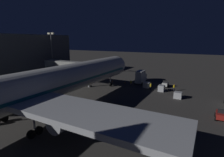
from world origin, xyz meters
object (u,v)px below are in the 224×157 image
object	(u,v)px
baggage_container_near_belt	(178,95)
traffic_cone_nose_starboard	(113,81)
baggage_container_far_row	(146,85)
airliner_at_gate	(25,91)
ground_crew_by_tug	(151,86)
apron_floodlight_mast	(52,51)
ground_crew_near_nose_gear	(131,83)
pushback_tug	(221,115)
baggage_container_mid_row	(161,88)
traffic_cone_nose_port	(125,82)
baggage_tug_lead	(165,84)
ground_crew_under_port_wing	(174,87)
jet_bridge	(74,66)
ops_van	(141,77)

from	to	relation	value
baggage_container_near_belt	traffic_cone_nose_starboard	distance (m)	22.70
baggage_container_far_row	airliner_at_gate	bearing A→B (deg)	72.41
baggage_container_near_belt	ground_crew_by_tug	bearing A→B (deg)	-27.05
apron_floodlight_mast	ground_crew_near_nose_gear	bearing A→B (deg)	-178.74
pushback_tug	traffic_cone_nose_starboard	bearing A→B (deg)	-28.16
baggage_container_mid_row	traffic_cone_nose_port	world-z (taller)	baggage_container_mid_row
baggage_tug_lead	baggage_container_far_row	distance (m)	5.69
baggage_tug_lead	baggage_container_far_row	xyz separation A→B (m)	(4.49, 3.50, 0.01)
baggage_tug_lead	ground_crew_under_port_wing	xyz separation A→B (m)	(-2.99, 3.25, 0.28)
ground_crew_near_nose_gear	ground_crew_under_port_wing	size ratio (longest dim) A/B	0.97
baggage_container_near_belt	traffic_cone_nose_starboard	size ratio (longest dim) A/B	3.13
airliner_at_gate	traffic_cone_nose_starboard	size ratio (longest dim) A/B	122.84
baggage_container_near_belt	ground_crew_under_port_wing	world-z (taller)	ground_crew_under_port_wing
apron_floodlight_mast	baggage_container_mid_row	xyz separation A→B (m)	(-39.91, 0.46, -8.50)
ground_crew_under_port_wing	traffic_cone_nose_port	world-z (taller)	ground_crew_under_port_wing
apron_floodlight_mast	traffic_cone_nose_starboard	size ratio (longest dim) A/B	28.81
jet_bridge	traffic_cone_nose_port	distance (m)	16.47
jet_bridge	ground_crew_near_nose_gear	bearing A→B (deg)	-157.04
baggage_container_near_belt	jet_bridge	bearing A→B (deg)	2.80
ground_crew_near_nose_gear	ground_crew_under_port_wing	xyz separation A→B (m)	(-12.06, -0.70, 0.04)
ground_crew_near_nose_gear	traffic_cone_nose_port	world-z (taller)	ground_crew_near_nose_gear
jet_bridge	baggage_container_near_belt	distance (m)	30.04
baggage_tug_lead	ground_crew_by_tug	distance (m)	5.90
ground_crew_under_port_wing	airliner_at_gate	bearing A→B (deg)	60.97
airliner_at_gate	apron_floodlight_mast	distance (m)	39.33
pushback_tug	ground_crew_by_tug	xyz separation A→B (m)	(15.97, -12.17, 0.27)
pushback_tug	ground_crew_near_nose_gear	bearing A→B (deg)	-31.08
airliner_at_gate	baggage_tug_lead	xyz separation A→B (m)	(-14.27, -34.34, -4.86)
baggage_container_far_row	ground_crew_near_nose_gear	xyz separation A→B (m)	(4.57, 0.45, 0.23)
baggage_container_mid_row	traffic_cone_nose_port	distance (m)	12.74
baggage_container_mid_row	ground_crew_near_nose_gear	distance (m)	9.27
jet_bridge	ground_crew_under_port_wing	distance (m)	29.01
baggage_container_far_row	ground_crew_by_tug	size ratio (longest dim) A/B	0.94
jet_bridge	baggage_container_near_belt	xyz separation A→B (m)	(-29.59, -1.45, -4.94)
baggage_tug_lead	pushback_tug	bearing A→B (deg)	127.23
airliner_at_gate	baggage_container_near_belt	bearing A→B (deg)	-127.24
ground_crew_by_tug	apron_floodlight_mast	bearing A→B (deg)	-0.89
airliner_at_gate	baggage_container_far_row	distance (m)	32.72
airliner_at_gate	jet_bridge	world-z (taller)	airliner_at_gate
jet_bridge	baggage_tug_lead	size ratio (longest dim) A/B	8.26
baggage_container_near_belt	traffic_cone_nose_starboard	world-z (taller)	baggage_container_near_belt
ground_crew_under_port_wing	ground_crew_by_tug	bearing A→B (deg)	18.73
baggage_container_far_row	ground_crew_by_tug	distance (m)	2.43
pushback_tug	apron_floodlight_mast	bearing A→B (deg)	-13.53
ops_van	traffic_cone_nose_port	size ratio (longest dim) A/B	10.49
pushback_tug	baggage_tug_lead	xyz separation A→B (m)	(13.20, -17.37, -0.00)
ops_van	pushback_tug	world-z (taller)	ops_van
ground_crew_under_port_wing	traffic_cone_nose_starboard	distance (m)	19.56
ground_crew_near_nose_gear	ground_crew_by_tug	size ratio (longest dim) A/B	0.97
airliner_at_gate	apron_floodlight_mast	size ratio (longest dim) A/B	4.26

